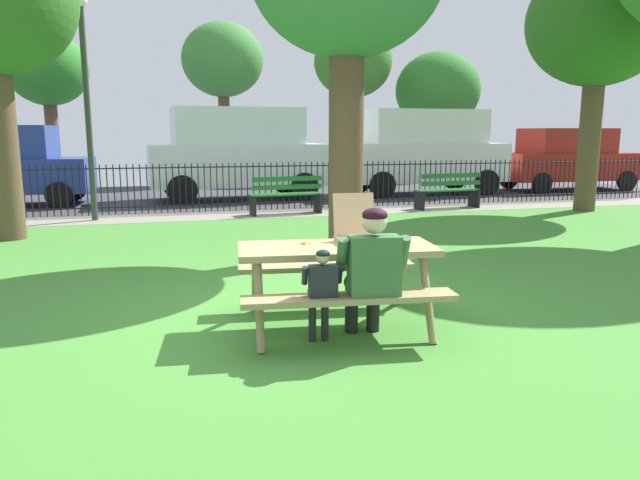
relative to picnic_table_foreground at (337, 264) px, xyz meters
The scene contains 21 objects.
ground 2.63m from the picnic_table_foreground, 96.38° to the left, with size 28.00×12.11×0.02m, color #438733.
cobblestone_walkway 7.93m from the picnic_table_foreground, 92.06° to the left, with size 28.00×1.40×0.01m, color gray.
street_asphalt 12.33m from the picnic_table_foreground, 91.32° to the left, with size 28.00×7.42×0.01m, color #38383D.
picnic_table_foreground is the anchor object (origin of this frame).
pizza_box_open 0.37m from the picnic_table_foreground, 24.71° to the left, with size 0.43×0.48×0.45m.
pizza_slice_on_table 0.29m from the picnic_table_foreground, 142.05° to the left, with size 0.28×0.23×0.02m.
adult_at_table 0.54m from the picnic_table_foreground, 73.90° to the right, with size 0.63×0.62×1.19m.
child_at_table 0.58m from the picnic_table_foreground, 119.16° to the right, with size 0.35×0.34×0.86m.
iron_fence_streetside 8.61m from the picnic_table_foreground, 91.89° to the left, with size 23.58×0.03×1.12m.
park_bench_center 7.84m from the picnic_table_foreground, 82.00° to the left, with size 1.63×0.61×0.85m.
park_bench_right 9.26m from the picnic_table_foreground, 56.94° to the left, with size 1.63×0.60×0.85m.
lamp_post_walkway 8.64m from the picnic_table_foreground, 110.63° to the left, with size 0.28×0.28×4.49m.
tree_by_fence 10.97m from the picnic_table_foreground, 39.61° to the left, with size 3.14×3.14×5.65m.
parked_car_left 12.26m from the picnic_table_foreground, 115.45° to the left, with size 4.00×2.02×1.98m.
parked_car_center 11.10m from the picnic_table_foreground, 87.72° to the left, with size 4.81×2.30×2.46m.
parked_car_right 12.54m from the picnic_table_foreground, 62.06° to the left, with size 4.71×2.09×2.46m.
parked_car_far_right 15.49m from the picnic_table_foreground, 45.60° to the left, with size 4.42×1.95×1.94m.
far_tree_midleft 18.07m from the picnic_table_foreground, 106.90° to the left, with size 2.67×2.67×5.12m.
far_tree_center 17.43m from the picnic_table_foreground, 87.70° to the left, with size 2.92×2.92×5.71m.
far_tree_midright 18.31m from the picnic_table_foreground, 71.78° to the left, with size 2.96×2.96×5.80m.
far_tree_right 19.53m from the picnic_table_foreground, 61.72° to the left, with size 3.34×3.34×4.97m.
Camera 1 is at (-1.21, -5.57, 1.78)m, focal length 33.02 mm.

